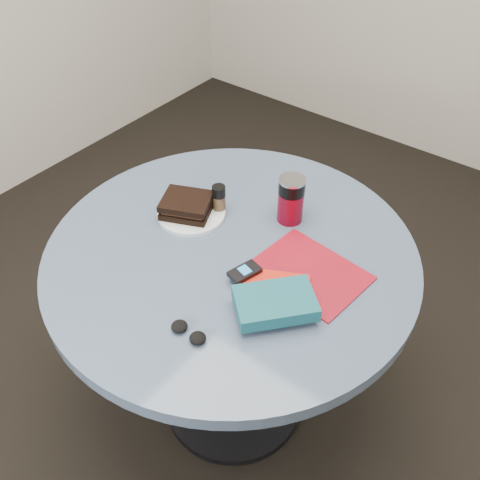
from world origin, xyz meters
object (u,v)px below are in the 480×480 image
Objects in this scene: table at (232,291)px; magazine at (310,272)px; soda_can at (291,199)px; headphones at (188,332)px; plate at (191,213)px; pepper_grinder at (219,199)px; red_book at (275,288)px; mp3_player at (245,272)px; sandwich at (187,205)px; novel at (275,303)px.

table is 0.28m from magazine.
soda_can is 1.48× the size of headphones.
plate is at bearing 166.09° from table.
plate is 0.09m from pepper_grinder.
red_book is 0.24m from headphones.
red_book is (0.31, -0.16, -0.03)m from pepper_grinder.
red_book is at bearing 7.67° from mp3_player.
sandwich is 0.30m from mp3_player.
soda_can is 0.51× the size of magazine.
red_book is at bearing -15.34° from plate.
sandwich is 1.91× the size of mp3_player.
headphones reaches higher than red_book.
sandwich is at bearing -131.51° from pepper_grinder.
soda_can is at bearing 69.09° from novel.
plate is 0.30m from mp3_player.
pepper_grinder reaches higher than red_book.
soda_can reaches higher than table.
mp3_player is (0.27, -0.11, 0.02)m from plate.
mp3_player reaches higher than table.
sandwich is at bearing 138.54° from red_book.
red_book reaches higher than magazine.
table is 5.90× the size of sandwich.
sandwich is at bearing 111.18° from novel.
magazine is 2.92× the size of headphones.
pepper_grinder reaches higher than table.
plate is at bearing 109.80° from novel.
mp3_player is (-0.12, -0.12, 0.02)m from magazine.
soda_can is at bearing 98.79° from mp3_player.
pepper_grinder is at bearing 48.49° from sandwich.
plate is 1.16× the size of sandwich.
magazine is at bearing 44.78° from mp3_player.
red_book is at bearing 74.67° from novel.
plate is 0.29m from soda_can.
pepper_grinder is at bearing -152.26° from soda_can.
plate is 0.03m from sandwich.
magazine is at bearing 43.10° from novel.
mp3_player is (-0.12, 0.05, -0.01)m from novel.
pepper_grinder is at bearing 139.94° from table.
sandwich is 0.40m from magazine.
novel is (0.01, -0.16, 0.03)m from magazine.
sandwich is 0.38m from red_book.
plate is 0.37m from red_book.
novel is 1.98× the size of headphones.
headphones is (0.01, -0.22, -0.01)m from mp3_player.
novel reaches higher than table.
soda_can reaches higher than sandwich.
pepper_grinder is at bearing 124.77° from red_book.
plate is 1.21× the size of red_book.
magazine is at bearing 13.75° from table.
red_book is at bearing -13.87° from sandwich.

